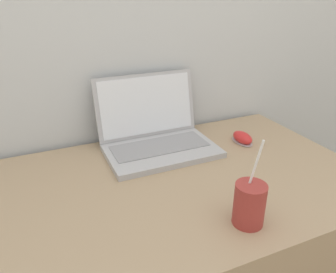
# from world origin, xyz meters

# --- Properties ---
(desk) EXTENTS (1.25, 0.71, 0.72)m
(desk) POSITION_xyz_m (0.00, 0.36, 0.36)
(desk) COLOR tan
(desk) RESTS_ON ground_plane
(laptop) EXTENTS (0.38, 0.29, 0.25)m
(laptop) POSITION_xyz_m (0.07, 0.59, 0.78)
(laptop) COLOR #ADADB2
(laptop) RESTS_ON desk
(drink_cup) EXTENTS (0.08, 0.08, 0.22)m
(drink_cup) POSITION_xyz_m (0.11, 0.11, 0.78)
(drink_cup) COLOR #9E332D
(drink_cup) RESTS_ON desk
(computer_mouse) EXTENTS (0.06, 0.10, 0.04)m
(computer_mouse) POSITION_xyz_m (0.38, 0.50, 0.74)
(computer_mouse) COLOR #B2B2B7
(computer_mouse) RESTS_ON desk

